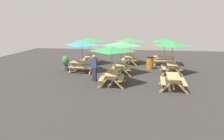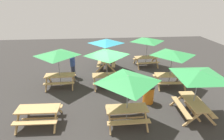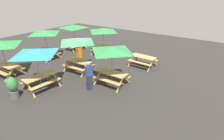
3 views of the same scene
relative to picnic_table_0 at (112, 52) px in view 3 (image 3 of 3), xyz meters
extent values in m
plane|color=#33302D|center=(3.22, -0.31, -1.99)|extent=(27.60, 27.60, 0.00)
cube|color=tan|center=(0.00, 0.00, -1.25)|extent=(1.81, 0.74, 0.05)
cube|color=tan|center=(0.01, -0.55, -1.54)|extent=(1.81, 0.30, 0.04)
cube|color=tan|center=(-0.01, 0.55, -1.54)|extent=(1.81, 0.30, 0.04)
cube|color=tan|center=(-0.77, -0.38, -1.62)|extent=(0.08, 0.80, 0.81)
cube|color=tan|center=(-0.79, 0.35, -1.62)|extent=(0.08, 0.80, 0.81)
cube|color=tan|center=(0.79, -0.35, -1.62)|extent=(0.08, 0.80, 0.81)
cube|color=tan|center=(0.77, 0.38, -1.62)|extent=(0.08, 0.80, 0.81)
cube|color=tan|center=(0.00, 0.00, -1.77)|extent=(1.56, 0.10, 0.06)
cylinder|color=gray|center=(0.00, 0.00, -0.84)|extent=(0.04, 0.04, 2.30)
pyramid|color=green|center=(0.00, 0.00, 0.17)|extent=(2.04, 2.04, 0.28)
cube|color=tan|center=(3.53, -3.79, -1.25)|extent=(1.80, 0.71, 0.05)
cube|color=tan|center=(3.54, -4.34, -1.54)|extent=(1.80, 0.27, 0.04)
cube|color=tan|center=(3.53, -3.24, -1.54)|extent=(1.80, 0.27, 0.04)
cube|color=tan|center=(2.75, -4.16, -1.62)|extent=(0.07, 0.80, 0.81)
cube|color=tan|center=(2.75, -3.43, -1.62)|extent=(0.07, 0.80, 0.81)
cube|color=tan|center=(4.31, -4.15, -1.62)|extent=(0.07, 0.80, 0.81)
cube|color=tan|center=(4.31, -3.42, -1.62)|extent=(0.07, 0.80, 0.81)
cube|color=tan|center=(3.53, -3.79, -1.77)|extent=(1.56, 0.08, 0.06)
cylinder|color=gray|center=(3.53, -3.79, -0.84)|extent=(0.04, 0.04, 2.30)
pyramid|color=green|center=(3.53, -3.79, 0.17)|extent=(2.01, 2.01, 0.28)
cube|color=tan|center=(6.70, -3.52, -1.25)|extent=(0.76, 1.82, 0.05)
cube|color=tan|center=(7.25, -3.54, -1.54)|extent=(0.32, 1.81, 0.04)
cube|color=tan|center=(6.15, -3.50, -1.54)|extent=(0.32, 1.81, 0.04)
cube|color=tan|center=(7.04, -4.31, -1.62)|extent=(0.80, 0.09, 0.81)
cube|color=tan|center=(6.31, -4.29, -1.62)|extent=(0.80, 0.09, 0.81)
cube|color=tan|center=(7.09, -2.75, -1.62)|extent=(0.80, 0.09, 0.81)
cube|color=tan|center=(6.36, -2.73, -1.62)|extent=(0.80, 0.09, 0.81)
cube|color=tan|center=(6.70, -3.52, -1.77)|extent=(0.13, 1.56, 0.06)
cylinder|color=gray|center=(6.70, -3.52, -0.84)|extent=(0.04, 0.04, 2.30)
pyramid|color=green|center=(6.70, -3.52, 0.17)|extent=(2.83, 2.83, 0.28)
cube|color=tan|center=(6.22, 2.92, -1.25)|extent=(1.84, 0.82, 0.05)
cube|color=tan|center=(6.26, 2.37, -1.54)|extent=(1.81, 0.38, 0.04)
cube|color=tan|center=(5.47, 2.50, -1.62)|extent=(0.11, 0.80, 0.81)
cube|color=tan|center=(5.42, 3.23, -1.62)|extent=(0.11, 0.80, 0.81)
cube|color=tan|center=(7.02, 2.61, -1.62)|extent=(0.11, 0.80, 0.81)
cube|color=tan|center=(6.22, 2.92, -1.77)|extent=(1.56, 0.18, 0.06)
cylinder|color=gray|center=(6.22, 2.92, -0.84)|extent=(0.04, 0.04, 2.30)
pyramid|color=green|center=(6.22, 2.92, 0.17)|extent=(2.13, 2.13, 0.28)
cube|color=tan|center=(-0.30, -3.48, -1.25)|extent=(1.82, 0.76, 0.05)
cube|color=tan|center=(-0.31, -4.03, -1.54)|extent=(1.81, 0.32, 0.04)
cube|color=tan|center=(-0.28, -2.93, -1.54)|extent=(1.81, 0.32, 0.04)
cube|color=tan|center=(-1.09, -3.82, -1.62)|extent=(0.08, 0.80, 0.81)
cube|color=tan|center=(-1.06, -3.09, -1.62)|extent=(0.08, 0.80, 0.81)
cube|color=tan|center=(0.47, -3.87, -1.62)|extent=(0.08, 0.80, 0.81)
cube|color=tan|center=(0.50, -3.14, -1.62)|extent=(0.08, 0.80, 0.81)
cube|color=tan|center=(-0.30, -3.48, -1.77)|extent=(1.56, 0.12, 0.06)
cube|color=tan|center=(2.90, -0.21, -1.25)|extent=(1.83, 0.79, 0.05)
cube|color=tan|center=(2.92, -0.76, -1.54)|extent=(1.81, 0.35, 0.04)
cube|color=tan|center=(2.87, 0.34, -1.54)|extent=(1.81, 0.35, 0.04)
cube|color=tan|center=(2.13, -0.61, -1.62)|extent=(0.10, 0.80, 0.81)
cube|color=tan|center=(2.10, 0.12, -1.62)|extent=(0.10, 0.80, 0.81)
cube|color=tan|center=(3.69, -0.54, -1.62)|extent=(0.10, 0.80, 0.81)
cube|color=tan|center=(3.66, 0.19, -1.62)|extent=(0.10, 0.80, 0.81)
cube|color=tan|center=(2.90, -0.21, -1.77)|extent=(1.56, 0.15, 0.06)
cylinder|color=gray|center=(2.90, -0.21, -0.84)|extent=(0.04, 0.04, 2.30)
pyramid|color=green|center=(2.90, -0.21, 0.17)|extent=(2.09, 2.09, 0.28)
cube|color=tan|center=(3.02, 2.68, -1.25)|extent=(0.88, 1.86, 0.05)
cube|color=tan|center=(3.57, 2.62, -1.54)|extent=(0.44, 1.82, 0.04)
cube|color=tan|center=(2.48, 2.73, -1.54)|extent=(0.44, 1.82, 0.04)
cube|color=tan|center=(3.31, 1.87, -1.62)|extent=(0.80, 0.14, 0.81)
cube|color=tan|center=(2.58, 1.94, -1.62)|extent=(0.80, 0.14, 0.81)
cube|color=tan|center=(3.46, 3.42, -1.62)|extent=(0.80, 0.14, 0.81)
cube|color=tan|center=(2.74, 3.49, -1.62)|extent=(0.80, 0.14, 0.81)
cube|color=tan|center=(3.02, 2.68, -1.77)|extent=(0.23, 1.56, 0.06)
cylinder|color=gray|center=(3.02, 2.68, -0.84)|extent=(0.04, 0.04, 2.30)
pyramid|color=teal|center=(3.02, 2.68, 0.17)|extent=(2.19, 2.19, 0.28)
cube|color=tan|center=(6.77, -0.55, -1.25)|extent=(1.84, 0.82, 0.05)
cube|color=tan|center=(6.73, -1.10, -1.54)|extent=(1.81, 0.38, 0.04)
cube|color=tan|center=(6.81, 0.00, -1.54)|extent=(1.81, 0.38, 0.04)
cube|color=tan|center=(5.97, -0.86, -1.62)|extent=(0.11, 0.80, 0.81)
cube|color=tan|center=(6.02, -0.13, -1.62)|extent=(0.11, 0.80, 0.81)
cube|color=tan|center=(7.52, -0.97, -1.62)|extent=(0.11, 0.80, 0.81)
cube|color=tan|center=(7.57, -0.24, -1.62)|extent=(0.11, 0.80, 0.81)
cube|color=tan|center=(6.77, -0.55, -1.77)|extent=(1.56, 0.17, 0.06)
cylinder|color=gray|center=(6.77, -0.55, -0.84)|extent=(0.04, 0.04, 2.30)
pyramid|color=green|center=(6.77, -0.55, 0.17)|extent=(2.13, 2.13, 0.28)
cylinder|color=orange|center=(4.94, -2.30, -1.54)|extent=(0.56, 0.56, 0.90)
cylinder|color=black|center=(4.94, -2.30, -1.05)|extent=(0.59, 0.59, 0.08)
cylinder|color=#59595B|center=(3.25, 4.09, -1.79)|extent=(0.44, 0.44, 0.40)
ellipsoid|color=#3D8C42|center=(3.25, 4.09, -1.20)|extent=(0.51, 0.51, 0.77)
cube|color=#2D334C|center=(0.66, 1.24, -1.56)|extent=(0.23, 0.31, 0.85)
cube|color=#334C99|center=(0.66, 1.24, -0.84)|extent=(0.29, 0.40, 0.60)
sphere|color=tan|center=(0.66, 1.24, -0.43)|extent=(0.22, 0.22, 0.22)
camera|label=1|loc=(-12.38, -1.90, 1.66)|focal=35.00mm
camera|label=2|loc=(2.33, -10.01, 3.21)|focal=28.00mm
camera|label=3|loc=(-5.24, 7.47, 3.06)|focal=28.00mm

